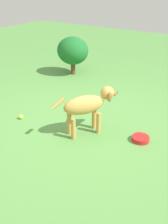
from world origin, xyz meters
TOP-DOWN VIEW (x-y plane):
  - ground at (0.00, 0.00)m, footprint 14.00×14.00m
  - dog at (0.18, -0.14)m, footprint 0.53×0.79m
  - tennis_ball_0 at (-0.82, -0.37)m, footprint 0.07×0.07m
  - tennis_ball_1 at (-0.25, 0.49)m, footprint 0.07×0.07m
  - water_bowl at (0.85, 0.05)m, footprint 0.22×0.22m
  - shrub_near at (-1.34, 1.66)m, footprint 0.66×0.59m

SIDE VIEW (x-z plane):
  - ground at x=0.00m, z-range 0.00..0.00m
  - water_bowl at x=0.85m, z-range 0.00..0.06m
  - tennis_ball_0 at x=-0.82m, z-range 0.00..0.07m
  - tennis_ball_1 at x=-0.25m, z-range 0.00..0.07m
  - dog at x=0.18m, z-range 0.10..0.71m
  - shrub_near at x=-1.34m, z-range 0.11..0.88m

